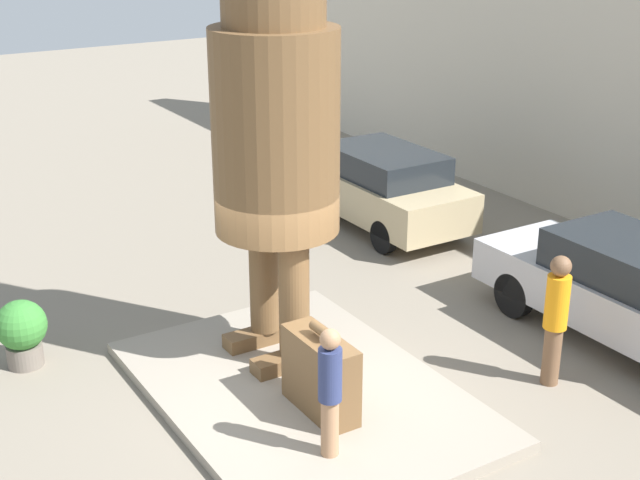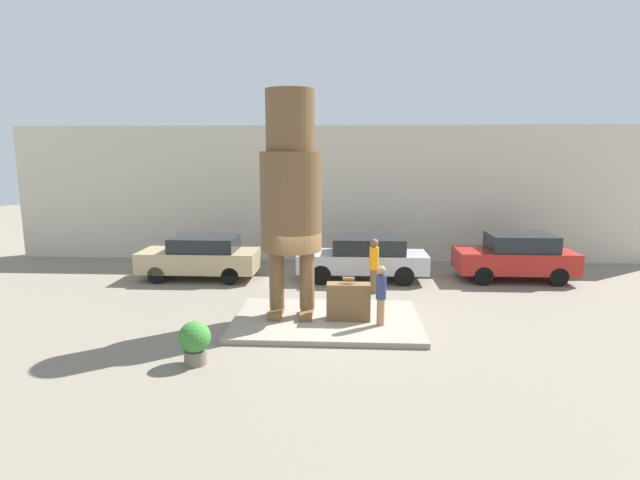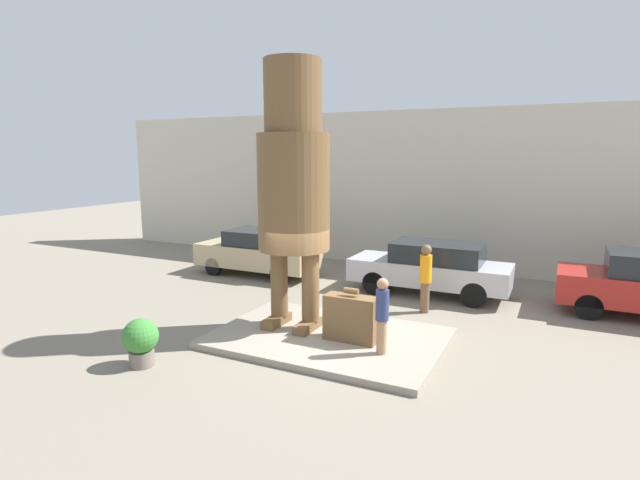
{
  "view_description": "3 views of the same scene",
  "coord_description": "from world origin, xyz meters",
  "px_view_note": "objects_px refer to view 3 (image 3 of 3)",
  "views": [
    {
      "loc": [
        8.76,
        -5.15,
        6.14
      ],
      "look_at": [
        0.02,
        0.26,
        2.17
      ],
      "focal_mm": 50.0,
      "sensor_mm": 36.0,
      "label": 1
    },
    {
      "loc": [
        0.55,
        -13.12,
        4.62
      ],
      "look_at": [
        -0.2,
        0.25,
        2.28
      ],
      "focal_mm": 28.0,
      "sensor_mm": 36.0,
      "label": 2
    },
    {
      "loc": [
        4.58,
        -9.76,
        4.21
      ],
      "look_at": [
        -0.1,
        -0.22,
        2.36
      ],
      "focal_mm": 28.0,
      "sensor_mm": 36.0,
      "label": 3
    }
  ],
  "objects_px": {
    "parked_car_tan": "(259,251)",
    "worker_hivis": "(426,276)",
    "parked_car_silver": "(431,267)",
    "giant_suitcase": "(351,318)",
    "tourist": "(382,313)",
    "statue_figure": "(294,175)",
    "planter_pot": "(141,340)"
  },
  "relations": [
    {
      "from": "giant_suitcase",
      "to": "worker_hivis",
      "type": "xyz_separation_m",
      "value": [
        0.84,
        3.12,
        0.36
      ]
    },
    {
      "from": "statue_figure",
      "to": "tourist",
      "type": "relative_size",
      "value": 3.83
    },
    {
      "from": "giant_suitcase",
      "to": "parked_car_silver",
      "type": "relative_size",
      "value": 0.25
    },
    {
      "from": "statue_figure",
      "to": "parked_car_tan",
      "type": "height_order",
      "value": "statue_figure"
    },
    {
      "from": "parked_car_silver",
      "to": "planter_pot",
      "type": "height_order",
      "value": "parked_car_silver"
    },
    {
      "from": "parked_car_tan",
      "to": "worker_hivis",
      "type": "relative_size",
      "value": 2.33
    },
    {
      "from": "planter_pot",
      "to": "worker_hivis",
      "type": "bearing_deg",
      "value": 54.37
    },
    {
      "from": "tourist",
      "to": "planter_pot",
      "type": "distance_m",
      "value": 4.87
    },
    {
      "from": "parked_car_silver",
      "to": "planter_pot",
      "type": "relative_size",
      "value": 4.82
    },
    {
      "from": "parked_car_silver",
      "to": "worker_hivis",
      "type": "distance_m",
      "value": 1.82
    },
    {
      "from": "statue_figure",
      "to": "planter_pot",
      "type": "relative_size",
      "value": 6.25
    },
    {
      "from": "parked_car_tan",
      "to": "giant_suitcase",
      "type": "bearing_deg",
      "value": 139.05
    },
    {
      "from": "tourist",
      "to": "planter_pot",
      "type": "height_order",
      "value": "tourist"
    },
    {
      "from": "parked_car_tan",
      "to": "worker_hivis",
      "type": "xyz_separation_m",
      "value": [
        6.31,
        -1.63,
        0.18
      ]
    },
    {
      "from": "giant_suitcase",
      "to": "tourist",
      "type": "distance_m",
      "value": 1.0
    },
    {
      "from": "tourist",
      "to": "parked_car_silver",
      "type": "relative_size",
      "value": 0.34
    },
    {
      "from": "giant_suitcase",
      "to": "planter_pot",
      "type": "distance_m",
      "value": 4.37
    },
    {
      "from": "tourist",
      "to": "parked_car_tan",
      "type": "relative_size",
      "value": 0.37
    },
    {
      "from": "parked_car_silver",
      "to": "statue_figure",
      "type": "bearing_deg",
      "value": 65.18
    },
    {
      "from": "planter_pot",
      "to": "worker_hivis",
      "type": "relative_size",
      "value": 0.53
    },
    {
      "from": "planter_pot",
      "to": "parked_car_tan",
      "type": "bearing_deg",
      "value": 105.52
    },
    {
      "from": "tourist",
      "to": "parked_car_silver",
      "type": "height_order",
      "value": "tourist"
    },
    {
      "from": "giant_suitcase",
      "to": "worker_hivis",
      "type": "bearing_deg",
      "value": 74.97
    },
    {
      "from": "statue_figure",
      "to": "tourist",
      "type": "height_order",
      "value": "statue_figure"
    },
    {
      "from": "statue_figure",
      "to": "planter_pot",
      "type": "xyz_separation_m",
      "value": [
        -1.81,
        -3.07,
        -3.18
      ]
    },
    {
      "from": "tourist",
      "to": "worker_hivis",
      "type": "bearing_deg",
      "value": 90.14
    },
    {
      "from": "tourist",
      "to": "worker_hivis",
      "type": "relative_size",
      "value": 0.86
    },
    {
      "from": "parked_car_tan",
      "to": "parked_car_silver",
      "type": "height_order",
      "value": "parked_car_silver"
    },
    {
      "from": "parked_car_silver",
      "to": "planter_pot",
      "type": "bearing_deg",
      "value": 62.81
    },
    {
      "from": "statue_figure",
      "to": "planter_pot",
      "type": "distance_m",
      "value": 4.78
    },
    {
      "from": "giant_suitcase",
      "to": "worker_hivis",
      "type": "relative_size",
      "value": 0.65
    },
    {
      "from": "giant_suitcase",
      "to": "planter_pot",
      "type": "relative_size",
      "value": 1.22
    }
  ]
}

